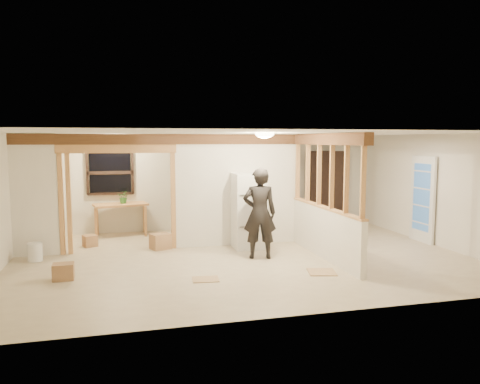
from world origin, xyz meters
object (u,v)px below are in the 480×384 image
object	(u,v)px
woman	(260,213)
work_table	(121,219)
shop_vac	(34,235)
bookshelf	(325,188)
refrigerator	(249,211)

from	to	relation	value
woman	work_table	size ratio (longest dim) A/B	1.43
shop_vac	bookshelf	bearing A→B (deg)	9.48
bookshelf	shop_vac	bearing A→B (deg)	-170.52
refrigerator	shop_vac	distance (m)	4.68
refrigerator	shop_vac	xyz separation A→B (m)	(-4.56, 0.97, -0.49)
woman	bookshelf	distance (m)	4.24
refrigerator	bookshelf	distance (m)	3.58
bookshelf	refrigerator	bearing A→B (deg)	-142.10
refrigerator	bookshelf	bearing A→B (deg)	37.90
work_table	bookshelf	distance (m)	5.59
work_table	bookshelf	bearing A→B (deg)	-10.69
refrigerator	bookshelf	world-z (taller)	bookshelf
shop_vac	refrigerator	bearing A→B (deg)	-11.96
woman	work_table	xyz separation A→B (m)	(-2.69, 3.01, -0.51)
work_table	woman	bearing A→B (deg)	-60.18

